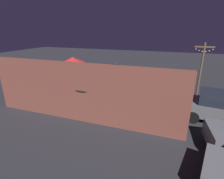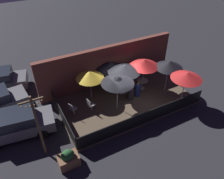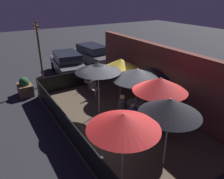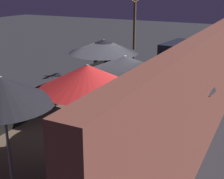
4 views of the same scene
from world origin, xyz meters
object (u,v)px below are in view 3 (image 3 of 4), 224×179
at_px(patio_umbrella_0, 137,74).
at_px(parked_car_2, 123,52).
at_px(parked_car_0, 67,63).
at_px(dining_table_1, 157,122).
at_px(patio_umbrella_3, 121,63).
at_px(patio_umbrella_4, 124,121).
at_px(patio_umbrella_5, 98,67).
at_px(patron_1, 133,118).
at_px(patio_umbrella_1, 160,84).
at_px(planter_box, 25,87).
at_px(patio_chair_2, 165,110).
at_px(dining_table_2, 148,96).
at_px(patio_umbrella_6, 170,107).
at_px(patio_chair_0, 88,81).
at_px(dining_table_0, 136,105).
at_px(parked_car_1, 92,55).
at_px(patio_umbrella_2, 150,72).
at_px(patron_0, 122,110).
at_px(light_post, 40,51).
at_px(patio_chair_1, 95,88).

distance_m(patio_umbrella_0, parked_car_2, 9.42).
bearing_deg(parked_car_0, dining_table_1, 9.29).
distance_m(patio_umbrella_3, patio_umbrella_4, 6.24).
distance_m(patio_umbrella_5, patron_1, 2.67).
height_order(patio_umbrella_1, planter_box, patio_umbrella_1).
relative_size(patio_chair_2, patron_1, 0.81).
distance_m(patio_umbrella_1, dining_table_2, 2.86).
xyz_separation_m(patio_umbrella_5, patio_umbrella_6, (4.16, 0.20, -0.11)).
bearing_deg(dining_table_2, dining_table_1, -32.04).
bearing_deg(patio_umbrella_5, planter_box, -149.03).
bearing_deg(patio_chair_0, planter_box, -136.71).
bearing_deg(dining_table_0, parked_car_1, 165.92).
height_order(patio_umbrella_0, patio_umbrella_1, patio_umbrella_1).
xyz_separation_m(patio_umbrella_5, patio_chair_0, (-2.82, 0.81, -1.78)).
xyz_separation_m(patio_umbrella_6, dining_table_2, (-3.42, 2.19, -1.60)).
relative_size(patio_umbrella_2, patron_0, 1.53).
distance_m(patio_umbrella_2, patron_0, 2.38).
distance_m(patio_umbrella_6, patron_0, 3.25).
height_order(patio_chair_2, light_post, light_post).
xyz_separation_m(patio_umbrella_5, dining_table_0, (1.20, 1.26, -1.69)).
bearing_deg(patio_umbrella_6, patio_chair_2, 135.90).
bearing_deg(dining_table_1, patio_umbrella_5, -157.57).
height_order(dining_table_0, parked_car_2, parked_car_2).
relative_size(patio_umbrella_3, patio_chair_1, 2.25).
bearing_deg(patio_umbrella_4, patron_1, 137.53).
distance_m(patio_umbrella_5, dining_table_1, 3.43).
height_order(dining_table_2, planter_box, planter_box).
relative_size(dining_table_0, patio_chair_2, 0.90).
bearing_deg(dining_table_0, patio_umbrella_4, -42.87).
relative_size(patron_0, parked_car_0, 0.31).
relative_size(patron_0, planter_box, 1.27).
xyz_separation_m(patio_umbrella_6, light_post, (-9.28, -1.43, -0.09)).
xyz_separation_m(patio_umbrella_2, planter_box, (-4.96, -4.92, -1.51)).
xyz_separation_m(patio_chair_2, parked_car_1, (-9.54, 1.27, 0.20)).
bearing_deg(dining_table_1, dining_table_2, 147.96).
height_order(patio_chair_0, planter_box, planter_box).
height_order(patio_umbrella_4, patron_1, patio_umbrella_4).
xyz_separation_m(patio_umbrella_3, parked_car_1, (-6.35, 1.51, -1.16)).
height_order(patio_umbrella_6, parked_car_0, patio_umbrella_6).
xyz_separation_m(patio_umbrella_3, planter_box, (-3.18, -4.44, -1.54)).
relative_size(patio_umbrella_4, dining_table_1, 3.04).
xyz_separation_m(patio_umbrella_4, dining_table_2, (-3.44, 3.89, -1.65)).
bearing_deg(patio_chair_0, patio_umbrella_0, -17.47).
bearing_deg(parked_car_2, patron_1, -19.31).
bearing_deg(parked_car_1, dining_table_1, -18.73).
bearing_deg(patio_umbrella_4, dining_table_2, 131.47).
bearing_deg(patio_umbrella_2, parked_car_2, 154.32).
relative_size(patio_umbrella_1, parked_car_0, 0.55).
bearing_deg(patio_chair_2, parked_car_1, -128.00).
bearing_deg(patio_umbrella_0, planter_box, -144.98).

